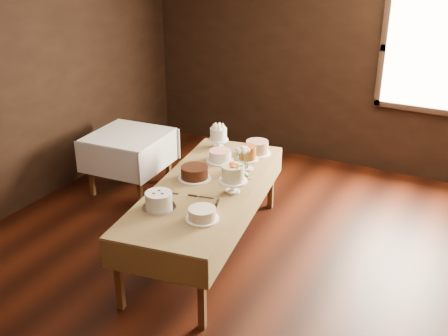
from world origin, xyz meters
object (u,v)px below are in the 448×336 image
cake_server_d (245,179)px  cake_server_e (171,193)px  display_table (206,190)px  cake_caramel (247,159)px  cake_server_a (206,197)px  side_table (129,141)px  cake_meringue (218,138)px  cake_chocolate (194,173)px  cake_lattice (220,157)px  cake_server_b (215,209)px  cake_cream (202,214)px  flower_vase (242,174)px  cake_flowers (233,180)px  cake_swirl (159,201)px  cake_speckled (257,148)px

cake_server_d → cake_server_e: bearing=-174.4°
display_table → cake_caramel: 0.56m
cake_server_a → side_table: bearing=136.4°
cake_meringue → cake_caramel: (0.53, -0.39, 0.01)m
cake_chocolate → cake_server_a: 0.42m
display_table → side_table: display_table is taller
cake_lattice → cake_server_b: size_ratio=1.35×
cake_chocolate → cake_cream: cake_chocolate is taller
side_table → cake_server_d: (1.76, -0.49, 0.09)m
cake_caramel → cake_cream: cake_caramel is taller
cake_server_b → flower_vase: flower_vase is taller
cake_flowers → cake_server_b: 0.39m
cake_swirl → flower_vase: bearing=66.3°
flower_vase → cake_server_b: bearing=-84.8°
cake_lattice → display_table: bearing=-74.5°
cake_lattice → cake_swirl: cake_swirl is taller
cake_caramel → cake_chocolate: (-0.35, -0.43, -0.05)m
cake_lattice → cake_server_d: (0.42, -0.28, -0.05)m
cake_meringue → cake_server_e: size_ratio=1.07×
cake_server_a → cake_server_e: 0.33m
side_table → cake_cream: size_ratio=3.19×
cake_cream → cake_chocolate: bearing=125.5°
cake_server_b → cake_server_d: 0.65m
cake_lattice → cake_caramel: 0.35m
cake_lattice → cake_flowers: cake_flowers is taller
cake_speckled → cake_server_b: cake_speckled is taller
cake_flowers → cake_cream: cake_flowers is taller
cake_server_a → cake_server_e: bearing=-179.2°
cake_caramel → cake_server_e: cake_caramel is taller
cake_server_e → side_table: bearing=130.9°
cake_caramel → cake_flowers: cake_flowers is taller
cake_lattice → cake_cream: cake_lattice is taller
cake_caramel → cake_server_e: bearing=-115.3°
side_table → cake_flowers: (1.77, -0.77, 0.20)m
cake_flowers → cake_server_e: 0.58m
side_table → cake_swirl: size_ratio=2.88×
cake_speckled → flower_vase: bearing=-77.4°
display_table → cake_chocolate: (-0.17, 0.08, 0.11)m
cake_meringue → cake_server_d: (0.62, -0.61, -0.10)m
cake_speckled → display_table: bearing=-95.9°
side_table → cake_speckled: cake_speckled is taller
cake_server_a → cake_server_b: bearing=-51.7°
side_table → cake_meringue: (1.14, 0.13, 0.19)m
display_table → cake_lattice: bearing=105.5°
cake_speckled → cake_server_a: size_ratio=1.38×
cake_flowers → cake_swirl: 0.71m
cake_swirl → cake_lattice: bearing=91.1°
cake_flowers → cake_server_a: cake_flowers is taller
cake_speckled → cake_swirl: size_ratio=1.06×
cake_meringue → side_table: bearing=-173.6°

